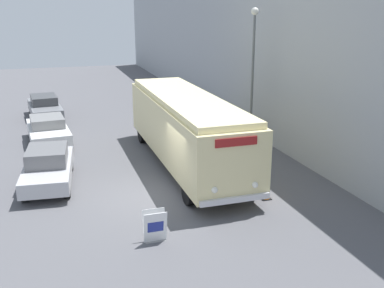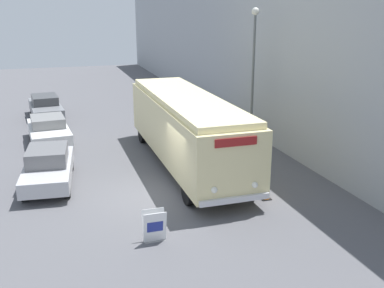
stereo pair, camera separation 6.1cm
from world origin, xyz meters
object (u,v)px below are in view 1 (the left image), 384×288
parked_car_near (48,167)px  parked_car_mid (48,130)px  traffic_cone (266,191)px  streetlamp (253,59)px  parked_car_far (45,107)px  vintage_bus (186,126)px  sign_board (155,227)px

parked_car_near → parked_car_mid: bearing=94.7°
traffic_cone → parked_car_near: bearing=152.3°
streetlamp → parked_car_far: size_ratio=1.37×
streetlamp → parked_car_near: size_ratio=1.49×
parked_car_far → traffic_cone: parked_car_far is taller
streetlamp → traffic_cone: size_ratio=10.30×
streetlamp → parked_car_far: bearing=136.3°
vintage_bus → sign_board: size_ratio=11.20×
parked_car_near → parked_car_mid: parked_car_near is taller
streetlamp → parked_car_far: (-9.79, 9.34, -3.60)m
parked_car_far → vintage_bus: bearing=-67.1°
vintage_bus → sign_board: (-2.90, -6.23, -1.30)m
sign_board → streetlamp: bearing=49.5°
parked_car_near → parked_car_far: bearing=95.7°
vintage_bus → parked_car_far: size_ratio=2.23×
parked_car_mid → parked_car_far: bearing=86.6°
parked_car_near → parked_car_mid: 5.85m
sign_board → parked_car_mid: size_ratio=0.22×
parked_car_mid → parked_car_near: bearing=-95.4°
sign_board → traffic_cone: bearing=21.3°
vintage_bus → parked_car_mid: (-5.76, 5.35, -1.07)m
sign_board → parked_car_near: (-2.94, 5.73, 0.25)m
parked_car_far → streetlamp: bearing=-48.8°
parked_car_far → parked_car_mid: bearing=-93.9°
vintage_bus → parked_car_far: 12.59m
parked_car_far → traffic_cone: bearing=-69.2°
vintage_bus → traffic_cone: (1.67, -4.45, -1.46)m
parked_car_mid → parked_car_far: (-0.12, 5.73, 0.02)m
sign_board → parked_car_mid: bearing=103.9°
parked_car_mid → vintage_bus: bearing=-47.5°
sign_board → parked_car_mid: parked_car_mid is taller
vintage_bus → streetlamp: size_ratio=1.64×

